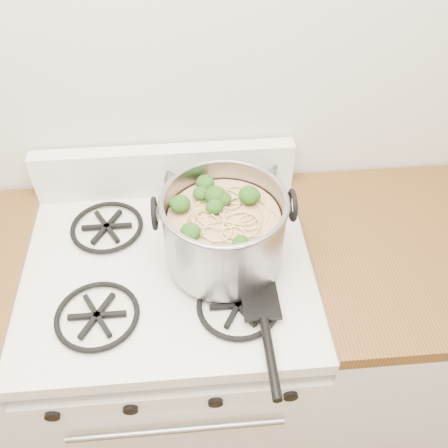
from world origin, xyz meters
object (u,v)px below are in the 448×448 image
gas_range (179,357)px  stock_pot (224,231)px  spatula (261,300)px  glass_bowl (222,184)px

gas_range → stock_pot: 0.60m
spatula → glass_bowl: (-0.06, 0.43, 0.00)m
gas_range → spatula: size_ratio=2.98×
spatula → glass_bowl: size_ratio=2.44×
stock_pot → glass_bowl: (0.02, 0.27, -0.08)m
gas_range → glass_bowl: size_ratio=7.27×
glass_bowl → stock_pot: bearing=-93.9°
gas_range → spatula: bearing=-34.0°
gas_range → stock_pot: (0.15, 0.00, 0.58)m
gas_range → stock_pot: stock_pot is taller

